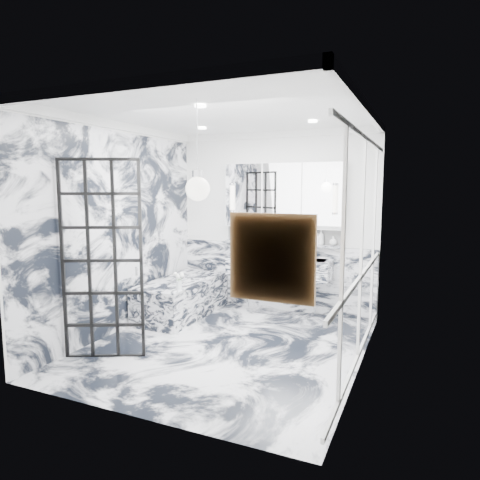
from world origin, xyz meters
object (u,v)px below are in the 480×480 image
at_px(crittall_door, 102,261).
at_px(trough_sink, 279,267).
at_px(mirror_cabinet, 283,195).
at_px(bathtub, 182,297).

xyz_separation_m(crittall_door, trough_sink, (1.29, 2.42, -0.40)).
xyz_separation_m(mirror_cabinet, bathtub, (-1.32, -0.83, -1.54)).
bearing_deg(crittall_door, trough_sink, 36.57).
height_order(trough_sink, mirror_cabinet, mirror_cabinet).
bearing_deg(trough_sink, mirror_cabinet, 90.00).
distance_m(crittall_door, mirror_cabinet, 2.97).
bearing_deg(bathtub, trough_sink, 26.48).
height_order(crittall_door, bathtub, crittall_door).
bearing_deg(bathtub, mirror_cabinet, 32.06).
relative_size(crittall_door, bathtub, 1.37).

